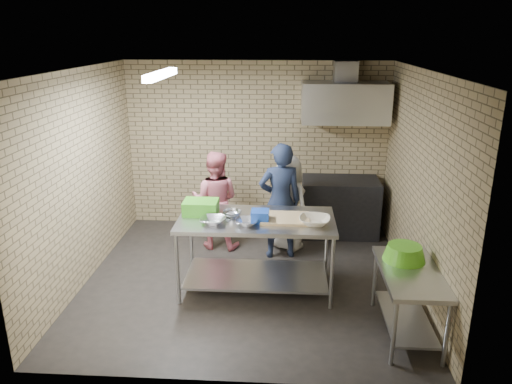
# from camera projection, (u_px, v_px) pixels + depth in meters

# --- Properties ---
(floor) EXTENTS (4.20, 4.20, 0.00)m
(floor) POSITION_uv_depth(u_px,v_px,m) (248.00, 279.00, 6.48)
(floor) COLOR black
(floor) RESTS_ON ground
(ceiling) EXTENTS (4.20, 4.20, 0.00)m
(ceiling) POSITION_uv_depth(u_px,v_px,m) (246.00, 70.00, 5.63)
(ceiling) COLOR black
(ceiling) RESTS_ON ground
(back_wall) EXTENTS (4.20, 0.06, 2.70)m
(back_wall) POSITION_uv_depth(u_px,v_px,m) (257.00, 146.00, 7.95)
(back_wall) COLOR #96825D
(back_wall) RESTS_ON ground
(front_wall) EXTENTS (4.20, 0.06, 2.70)m
(front_wall) POSITION_uv_depth(u_px,v_px,m) (228.00, 250.00, 4.16)
(front_wall) COLOR #96825D
(front_wall) RESTS_ON ground
(left_wall) EXTENTS (0.06, 4.00, 2.70)m
(left_wall) POSITION_uv_depth(u_px,v_px,m) (82.00, 179.00, 6.18)
(left_wall) COLOR #96825D
(left_wall) RESTS_ON ground
(right_wall) EXTENTS (0.06, 4.00, 2.70)m
(right_wall) POSITION_uv_depth(u_px,v_px,m) (419.00, 185.00, 5.93)
(right_wall) COLOR #96825D
(right_wall) RESTS_ON ground
(prep_table) EXTENTS (1.91, 0.95, 0.95)m
(prep_table) POSITION_uv_depth(u_px,v_px,m) (256.00, 254.00, 6.10)
(prep_table) COLOR #B3B5BB
(prep_table) RESTS_ON floor
(side_counter) EXTENTS (0.60, 1.20, 0.75)m
(side_counter) POSITION_uv_depth(u_px,v_px,m) (407.00, 302.00, 5.21)
(side_counter) COLOR silver
(side_counter) RESTS_ON floor
(stove) EXTENTS (1.20, 0.70, 0.90)m
(stove) POSITION_uv_depth(u_px,v_px,m) (339.00, 207.00, 7.82)
(stove) COLOR black
(stove) RESTS_ON floor
(range_hood) EXTENTS (1.30, 0.60, 0.60)m
(range_hood) POSITION_uv_depth(u_px,v_px,m) (345.00, 103.00, 7.35)
(range_hood) COLOR silver
(range_hood) RESTS_ON back_wall
(hood_duct) EXTENTS (0.35, 0.30, 0.30)m
(hood_duct) POSITION_uv_depth(u_px,v_px,m) (346.00, 71.00, 7.35)
(hood_duct) COLOR #A5A8AD
(hood_duct) RESTS_ON back_wall
(wall_shelf) EXTENTS (0.80, 0.20, 0.04)m
(wall_shelf) POSITION_uv_depth(u_px,v_px,m) (363.00, 113.00, 7.57)
(wall_shelf) COLOR #3F2B19
(wall_shelf) RESTS_ON back_wall
(fluorescent_fixture) EXTENTS (0.10, 1.25, 0.08)m
(fluorescent_fixture) POSITION_uv_depth(u_px,v_px,m) (161.00, 75.00, 5.71)
(fluorescent_fixture) COLOR white
(fluorescent_fixture) RESTS_ON ceiling
(green_crate) EXTENTS (0.42, 0.32, 0.17)m
(green_crate) POSITION_uv_depth(u_px,v_px,m) (201.00, 207.00, 6.08)
(green_crate) COLOR #369A1C
(green_crate) RESTS_ON prep_table
(blue_tub) EXTENTS (0.21, 0.21, 0.14)m
(blue_tub) POSITION_uv_depth(u_px,v_px,m) (260.00, 216.00, 5.83)
(blue_tub) COLOR #1743B1
(blue_tub) RESTS_ON prep_table
(cutting_board) EXTENTS (0.58, 0.45, 0.03)m
(cutting_board) POSITION_uv_depth(u_px,v_px,m) (285.00, 218.00, 5.91)
(cutting_board) COLOR #D9B17D
(cutting_board) RESTS_ON prep_table
(mixing_bowl_a) EXTENTS (0.33, 0.33, 0.07)m
(mixing_bowl_a) POSITION_uv_depth(u_px,v_px,m) (213.00, 221.00, 5.78)
(mixing_bowl_a) COLOR silver
(mixing_bowl_a) RESTS_ON prep_table
(mixing_bowl_b) EXTENTS (0.26, 0.26, 0.07)m
(mixing_bowl_b) POSITION_uv_depth(u_px,v_px,m) (232.00, 214.00, 6.01)
(mixing_bowl_b) COLOR #AEB1B5
(mixing_bowl_b) RESTS_ON prep_table
(mixing_bowl_c) EXTENTS (0.31, 0.31, 0.07)m
(mixing_bowl_c) POSITION_uv_depth(u_px,v_px,m) (247.00, 222.00, 5.74)
(mixing_bowl_c) COLOR #B1B3B9
(mixing_bowl_c) RESTS_ON prep_table
(ceramic_bowl) EXTENTS (0.41, 0.41, 0.09)m
(ceramic_bowl) POSITION_uv_depth(u_px,v_px,m) (315.00, 221.00, 5.76)
(ceramic_bowl) COLOR beige
(ceramic_bowl) RESTS_ON prep_table
(green_basin) EXTENTS (0.46, 0.46, 0.17)m
(green_basin) POSITION_uv_depth(u_px,v_px,m) (404.00, 253.00, 5.30)
(green_basin) COLOR #59C626
(green_basin) RESTS_ON side_counter
(bottle_red) EXTENTS (0.07, 0.07, 0.18)m
(bottle_red) POSITION_uv_depth(u_px,v_px,m) (347.00, 105.00, 7.55)
(bottle_red) COLOR #B22619
(bottle_red) RESTS_ON wall_shelf
(bottle_green) EXTENTS (0.06, 0.06, 0.15)m
(bottle_green) POSITION_uv_depth(u_px,v_px,m) (373.00, 107.00, 7.53)
(bottle_green) COLOR green
(bottle_green) RESTS_ON wall_shelf
(man_navy) EXTENTS (0.68, 0.52, 1.68)m
(man_navy) POSITION_uv_depth(u_px,v_px,m) (280.00, 201.00, 6.90)
(man_navy) COLOR #161E37
(man_navy) RESTS_ON floor
(woman_pink) EXTENTS (0.77, 0.63, 1.48)m
(woman_pink) POSITION_uv_depth(u_px,v_px,m) (215.00, 200.00, 7.24)
(woman_pink) COLOR pink
(woman_pink) RESTS_ON floor
(woman_white) EXTENTS (0.83, 0.80, 1.43)m
(woman_white) POSITION_uv_depth(u_px,v_px,m) (288.00, 203.00, 7.19)
(woman_white) COLOR silver
(woman_white) RESTS_ON floor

